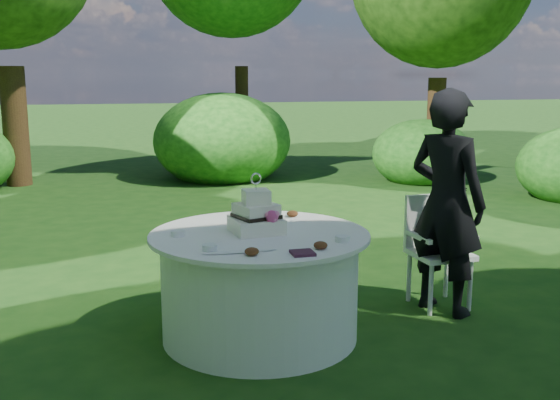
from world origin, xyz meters
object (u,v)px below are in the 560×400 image
at_px(guest, 447,203).
at_px(cake, 257,217).
at_px(chair, 435,242).
at_px(napkins, 303,253).
at_px(table, 260,285).

xyz_separation_m(guest, cake, (-1.55, -0.13, -0.00)).
bearing_deg(chair, guest, -95.56).
relative_size(napkins, table, 0.09).
relative_size(cake, chair, 0.48).
distance_m(napkins, cake, 0.66).
bearing_deg(cake, guest, 4.73).
distance_m(guest, table, 1.62).
xyz_separation_m(napkins, cake, (-0.15, 0.64, 0.10)).
relative_size(napkins, chair, 0.16).
height_order(cake, chair, cake).
xyz_separation_m(table, chair, (1.55, 0.34, 0.13)).
distance_m(napkins, table, 0.74).
xyz_separation_m(napkins, table, (-0.14, 0.61, -0.39)).
relative_size(napkins, guest, 0.08).
height_order(guest, table, guest).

